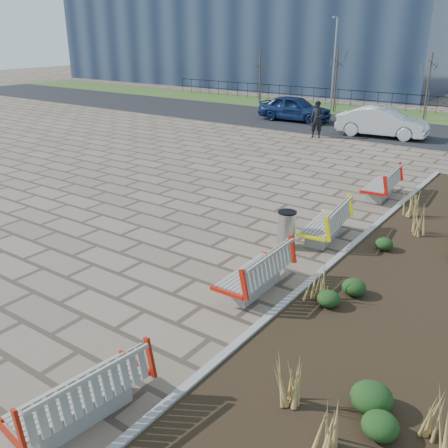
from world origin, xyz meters
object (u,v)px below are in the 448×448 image
Objects in this scene: bench_c at (324,222)px; car_silver at (382,122)px; bench_a at (77,391)px; bench_b at (253,270)px; pedestrian at (317,119)px; bench_d at (380,183)px; lamp_west at (334,66)px; car_blue at (295,108)px; litter_bin at (287,230)px.

car_silver is (-3.44, 14.50, 0.28)m from bench_c.
bench_a is 1.00× the size of bench_b.
pedestrian is 3.47m from car_silver.
pedestrian is at bearing 110.04° from bench_b.
bench_c is 0.46× the size of car_silver.
bench_a is 1.00× the size of bench_c.
bench_d is (0.00, 4.43, 0.00)m from bench_c.
bench_c is 1.10× the size of pedestrian.
bench_d is 0.35× the size of lamp_west.
lamp_west reaches higher than car_blue.
lamp_west reaches higher than bench_b.
bench_d is at bearing -143.81° from car_blue.
bench_c is at bearing 88.86° from bench_b.
bench_a is 1.00× the size of bench_d.
lamp_west is (-9.00, 16.03, 2.54)m from bench_d.
bench_d is 5.52m from litter_bin.
car_blue is (-9.51, 16.20, 0.28)m from bench_c.
bench_a is 30.21m from lamp_west.
litter_bin is at bearing -155.35° from car_blue.
car_silver is at bearing 105.82° from bench_a.
bench_b is 0.35× the size of lamp_west.
bench_b is 0.47× the size of car_blue.
litter_bin is at bearing -124.74° from bench_c.
bench_a is 12.70m from bench_d.
lamp_west is (-8.44, 21.52, 2.56)m from litter_bin.
car_blue is at bearing 117.41° from litter_bin.
bench_d is 18.56m from lamp_west.
pedestrian is (-6.18, 12.37, 0.45)m from bench_c.
lamp_west reaches higher than pedestrian.
bench_b is at bearing -77.35° from litter_bin.
pedestrian reaches higher than bench_b.
bench_d is 0.47× the size of car_blue.
bench_c is 0.35× the size of lamp_west.
bench_a and bench_b have the same top height.
bench_d is 0.46× the size of car_silver.
bench_b is 2.18× the size of litter_bin.
bench_d is at bearing -167.25° from car_silver.
pedestrian is at bearing -70.75° from lamp_west.
bench_a is at bearing -161.51° from car_blue.
bench_b is at bearing -85.29° from pedestrian.
bench_b is at bearing 97.22° from bench_a.
bench_d is (0.00, 8.00, 0.00)m from bench_b.
bench_d is 1.10× the size of pedestrian.
bench_d is 10.07m from pedestrian.
litter_bin is 0.21× the size of car_silver.
bench_b and bench_c have the same top height.
pedestrian is at bearing 123.57° from bench_d.
car_blue is (-3.33, 3.83, -0.17)m from pedestrian.
car_silver is at bearing -47.02° from lamp_west.
bench_b is at bearing -69.46° from lamp_west.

